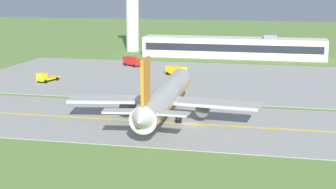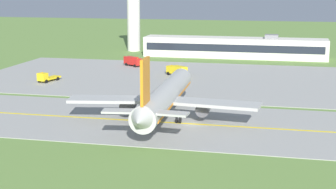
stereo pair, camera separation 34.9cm
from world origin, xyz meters
The scene contains 10 objects.
ground_plane centered at (0.00, 0.00, 0.00)m, with size 500.00×500.00×0.00m, color olive.
taxiway_strip centered at (0.00, 0.00, 0.05)m, with size 240.00×28.00×0.10m, color gray.
apron_pad centered at (10.00, 42.00, 0.05)m, with size 140.00×52.00×0.10m, color gray.
taxiway_centreline centered at (0.00, 0.00, 0.11)m, with size 220.00×0.60×0.01m, color yellow.
airplane_lead centered at (-4.74, 1.57, 4.13)m, with size 32.50×39.61×12.70m.
service_truck_baggage centered at (-27.09, 57.84, 1.53)m, with size 6.06×5.19×2.60m.
service_truck_fuel centered at (-40.05, 29.86, 1.18)m, with size 3.61×6.71×2.59m.
service_truck_catering centered at (-11.79, 44.93, 1.53)m, with size 5.97×5.34×2.60m.
terminal_building centered at (-1.18, 82.16, 3.13)m, with size 56.63×8.90×7.40m.
traffic_cone_near_edge centered at (-23.86, 13.07, 0.30)m, with size 0.44×0.44×0.60m, color orange.
Camera 2 is at (15.19, -83.60, 22.95)m, focal length 56.77 mm.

